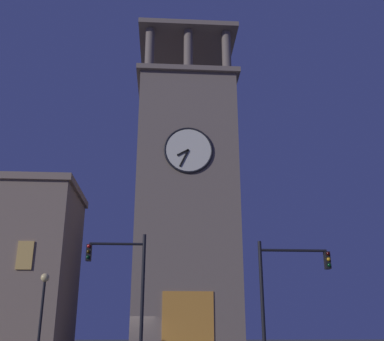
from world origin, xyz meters
TOP-DOWN VIEW (x-y plane):
  - clocktower at (-3.26, -4.71)m, footprint 7.75×9.12m
  - traffic_signal_near at (0.05, 7.83)m, footprint 2.71×0.41m
  - traffic_signal_far at (-6.91, 9.28)m, footprint 3.17×0.41m
  - street_lamp at (4.47, 4.38)m, footprint 0.44×0.44m

SIDE VIEW (x-z plane):
  - street_lamp at x=4.47m, z-range 0.94..5.40m
  - traffic_signal_far at x=-6.91m, z-range 0.88..6.22m
  - traffic_signal_near at x=0.05m, z-range 0.87..6.75m
  - clocktower at x=-3.26m, z-range -3.14..24.29m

